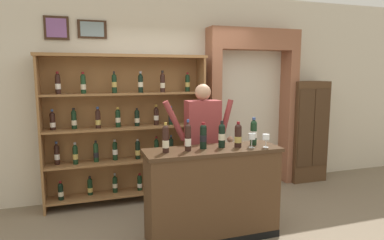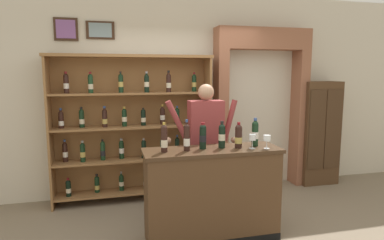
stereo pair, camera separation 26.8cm
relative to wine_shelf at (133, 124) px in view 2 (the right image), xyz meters
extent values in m
cube|color=#7A6B56|center=(0.61, -1.41, -1.11)|extent=(14.00, 14.00, 0.02)
cube|color=beige|center=(0.61, 0.28, 0.40)|extent=(12.00, 0.16, 3.01)
cube|color=#382316|center=(-0.85, 0.19, 1.32)|extent=(0.31, 0.02, 0.31)
cube|color=#80508F|center=(-0.85, 0.17, 1.32)|extent=(0.25, 0.01, 0.25)
cube|color=#382316|center=(-0.40, 0.19, 1.32)|extent=(0.39, 0.02, 0.24)
cube|color=gray|center=(-0.40, 0.17, 1.32)|extent=(0.31, 0.01, 0.20)
cube|color=olive|center=(-1.10, -0.05, -0.06)|extent=(0.03, 0.36, 2.08)
cube|color=olive|center=(1.10, -0.05, -0.06)|extent=(0.03, 0.36, 2.08)
cube|color=olive|center=(0.00, 0.12, -0.06)|extent=(2.23, 0.02, 2.08)
cube|color=olive|center=(0.00, -0.05, -0.97)|extent=(2.17, 0.34, 0.03)
cylinder|color=black|center=(-0.90, -0.08, -0.87)|extent=(0.07, 0.07, 0.19)
sphere|color=black|center=(-0.90, -0.08, -0.76)|extent=(0.07, 0.07, 0.07)
cylinder|color=black|center=(-0.90, -0.08, -0.74)|extent=(0.03, 0.03, 0.07)
cylinder|color=maroon|center=(-0.90, -0.08, -0.71)|extent=(0.03, 0.03, 0.03)
cylinder|color=beige|center=(-0.90, -0.08, -0.88)|extent=(0.07, 0.07, 0.06)
cylinder|color=black|center=(-0.52, -0.01, -0.86)|extent=(0.07, 0.07, 0.19)
sphere|color=black|center=(-0.52, -0.01, -0.76)|extent=(0.07, 0.07, 0.07)
cylinder|color=black|center=(-0.52, -0.01, -0.73)|extent=(0.03, 0.03, 0.07)
cylinder|color=black|center=(-0.52, -0.01, -0.71)|extent=(0.04, 0.04, 0.03)
cylinder|color=tan|center=(-0.52, -0.01, -0.89)|extent=(0.07, 0.07, 0.06)
cylinder|color=black|center=(-0.18, -0.01, -0.86)|extent=(0.07, 0.07, 0.19)
sphere|color=black|center=(-0.18, -0.01, -0.76)|extent=(0.07, 0.07, 0.07)
cylinder|color=black|center=(-0.18, -0.01, -0.73)|extent=(0.03, 0.03, 0.08)
cylinder|color=#99999E|center=(-0.18, -0.01, -0.70)|extent=(0.03, 0.03, 0.03)
cylinder|color=beige|center=(-0.18, -0.01, -0.86)|extent=(0.07, 0.07, 0.06)
cylinder|color=black|center=(0.17, -0.03, -0.87)|extent=(0.07, 0.07, 0.19)
sphere|color=black|center=(0.17, -0.03, -0.77)|extent=(0.07, 0.07, 0.07)
cylinder|color=black|center=(0.17, -0.03, -0.74)|extent=(0.03, 0.03, 0.06)
cylinder|color=maroon|center=(0.17, -0.03, -0.72)|extent=(0.03, 0.03, 0.03)
cylinder|color=silver|center=(0.17, -0.03, -0.89)|extent=(0.07, 0.07, 0.06)
cylinder|color=black|center=(0.52, -0.01, -0.87)|extent=(0.07, 0.07, 0.18)
sphere|color=black|center=(0.52, -0.01, -0.77)|extent=(0.07, 0.07, 0.07)
cylinder|color=black|center=(0.52, -0.01, -0.74)|extent=(0.03, 0.03, 0.07)
cylinder|color=maroon|center=(0.52, -0.01, -0.72)|extent=(0.04, 0.04, 0.03)
cylinder|color=beige|center=(0.52, -0.01, -0.87)|extent=(0.07, 0.07, 0.06)
cylinder|color=black|center=(0.91, -0.06, -0.86)|extent=(0.07, 0.07, 0.20)
sphere|color=black|center=(0.91, -0.06, -0.76)|extent=(0.07, 0.07, 0.07)
cylinder|color=black|center=(0.91, -0.06, -0.73)|extent=(0.03, 0.03, 0.06)
cylinder|color=#B79338|center=(0.91, -0.06, -0.71)|extent=(0.03, 0.03, 0.03)
cylinder|color=beige|center=(0.91, -0.06, -0.87)|extent=(0.07, 0.07, 0.06)
cube|color=olive|center=(0.00, -0.05, -0.50)|extent=(2.17, 0.34, 0.02)
cylinder|color=black|center=(-0.93, 0.00, -0.37)|extent=(0.07, 0.07, 0.23)
sphere|color=black|center=(-0.93, 0.00, -0.25)|extent=(0.07, 0.07, 0.07)
cylinder|color=black|center=(-0.93, 0.00, -0.22)|extent=(0.03, 0.03, 0.08)
cylinder|color=navy|center=(-0.93, 0.00, -0.19)|extent=(0.03, 0.03, 0.03)
cylinder|color=silver|center=(-0.93, 0.00, -0.38)|extent=(0.07, 0.07, 0.07)
cylinder|color=black|center=(-0.69, -0.07, -0.38)|extent=(0.07, 0.07, 0.22)
sphere|color=black|center=(-0.69, -0.07, -0.26)|extent=(0.07, 0.07, 0.07)
cylinder|color=black|center=(-0.69, -0.07, -0.23)|extent=(0.03, 0.03, 0.07)
cylinder|color=#99999E|center=(-0.69, -0.07, -0.20)|extent=(0.04, 0.04, 0.03)
cylinder|color=tan|center=(-0.69, -0.07, -0.38)|extent=(0.07, 0.07, 0.07)
cylinder|color=#19381E|center=(-0.42, -0.03, -0.37)|extent=(0.07, 0.07, 0.23)
sphere|color=#19381E|center=(-0.42, -0.03, -0.25)|extent=(0.07, 0.07, 0.07)
cylinder|color=#19381E|center=(-0.42, -0.03, -0.23)|extent=(0.03, 0.03, 0.06)
cylinder|color=black|center=(-0.42, -0.03, -0.20)|extent=(0.03, 0.03, 0.03)
cylinder|color=black|center=(-0.42, -0.03, -0.39)|extent=(0.07, 0.07, 0.07)
cylinder|color=black|center=(-0.16, -0.01, -0.38)|extent=(0.07, 0.07, 0.22)
sphere|color=black|center=(-0.16, -0.01, -0.26)|extent=(0.07, 0.07, 0.07)
cylinder|color=black|center=(-0.16, -0.01, -0.23)|extent=(0.03, 0.03, 0.07)
cylinder|color=#99999E|center=(-0.16, -0.01, -0.21)|extent=(0.04, 0.04, 0.03)
cylinder|color=silver|center=(-0.16, -0.01, -0.37)|extent=(0.07, 0.07, 0.07)
cylinder|color=black|center=(0.15, -0.06, -0.37)|extent=(0.07, 0.07, 0.23)
sphere|color=black|center=(0.15, -0.06, -0.26)|extent=(0.07, 0.07, 0.07)
cylinder|color=black|center=(0.15, -0.06, -0.23)|extent=(0.03, 0.03, 0.06)
cylinder|color=#99999E|center=(0.15, -0.06, -0.21)|extent=(0.03, 0.03, 0.03)
cylinder|color=tan|center=(0.15, -0.06, -0.39)|extent=(0.07, 0.07, 0.07)
cylinder|color=black|center=(0.42, -0.04, -0.38)|extent=(0.07, 0.07, 0.23)
sphere|color=black|center=(0.42, -0.04, -0.26)|extent=(0.07, 0.07, 0.07)
cylinder|color=black|center=(0.42, -0.04, -0.22)|extent=(0.03, 0.03, 0.08)
cylinder|color=maroon|center=(0.42, -0.04, -0.20)|extent=(0.03, 0.03, 0.03)
cylinder|color=silver|center=(0.42, -0.04, -0.38)|extent=(0.07, 0.07, 0.07)
cylinder|color=black|center=(0.64, -0.04, -0.37)|extent=(0.07, 0.07, 0.23)
sphere|color=black|center=(0.64, -0.04, -0.25)|extent=(0.07, 0.07, 0.07)
cylinder|color=black|center=(0.64, -0.04, -0.22)|extent=(0.03, 0.03, 0.08)
cylinder|color=navy|center=(0.64, -0.04, -0.19)|extent=(0.03, 0.03, 0.03)
cylinder|color=silver|center=(0.64, -0.04, -0.39)|extent=(0.07, 0.07, 0.07)
cylinder|color=#19381E|center=(0.97, -0.04, -0.38)|extent=(0.07, 0.07, 0.21)
sphere|color=#19381E|center=(0.97, -0.04, -0.27)|extent=(0.07, 0.07, 0.07)
cylinder|color=#19381E|center=(0.97, -0.04, -0.24)|extent=(0.03, 0.03, 0.08)
cylinder|color=navy|center=(0.97, -0.04, -0.21)|extent=(0.03, 0.03, 0.03)
cylinder|color=silver|center=(0.97, -0.04, -0.39)|extent=(0.07, 0.07, 0.07)
cube|color=olive|center=(0.00, -0.05, -0.03)|extent=(2.17, 0.34, 0.02)
cylinder|color=black|center=(-0.95, -0.02, 0.08)|extent=(0.07, 0.07, 0.19)
sphere|color=black|center=(-0.95, -0.02, 0.19)|extent=(0.07, 0.07, 0.07)
cylinder|color=black|center=(-0.95, -0.02, 0.22)|extent=(0.03, 0.03, 0.08)
cylinder|color=navy|center=(-0.95, -0.02, 0.25)|extent=(0.03, 0.03, 0.03)
cylinder|color=silver|center=(-0.95, -0.02, 0.05)|extent=(0.07, 0.07, 0.06)
cylinder|color=black|center=(-0.69, -0.01, 0.09)|extent=(0.07, 0.07, 0.21)
sphere|color=black|center=(-0.69, -0.01, 0.20)|extent=(0.07, 0.07, 0.07)
cylinder|color=black|center=(-0.69, -0.01, 0.23)|extent=(0.03, 0.03, 0.07)
cylinder|color=black|center=(-0.69, -0.01, 0.25)|extent=(0.04, 0.04, 0.03)
cylinder|color=beige|center=(-0.69, -0.01, 0.07)|extent=(0.07, 0.07, 0.07)
cylinder|color=black|center=(-0.38, -0.06, 0.09)|extent=(0.07, 0.07, 0.21)
sphere|color=black|center=(-0.38, -0.06, 0.20)|extent=(0.07, 0.07, 0.07)
cylinder|color=black|center=(-0.38, -0.06, 0.23)|extent=(0.03, 0.03, 0.08)
cylinder|color=navy|center=(-0.38, -0.06, 0.26)|extent=(0.04, 0.04, 0.03)
cylinder|color=tan|center=(-0.38, -0.06, 0.07)|extent=(0.07, 0.07, 0.07)
cylinder|color=black|center=(-0.11, -0.05, 0.09)|extent=(0.07, 0.07, 0.21)
sphere|color=black|center=(-0.11, -0.05, 0.20)|extent=(0.07, 0.07, 0.07)
cylinder|color=black|center=(-0.11, -0.05, 0.22)|extent=(0.03, 0.03, 0.07)
cylinder|color=#B79338|center=(-0.11, -0.05, 0.25)|extent=(0.04, 0.04, 0.03)
cylinder|color=beige|center=(-0.11, -0.05, 0.09)|extent=(0.07, 0.07, 0.07)
cylinder|color=black|center=(0.15, -0.03, 0.08)|extent=(0.07, 0.07, 0.19)
sphere|color=black|center=(0.15, -0.03, 0.18)|extent=(0.07, 0.07, 0.07)
cylinder|color=black|center=(0.15, -0.03, 0.21)|extent=(0.03, 0.03, 0.06)
cylinder|color=black|center=(0.15, -0.03, 0.22)|extent=(0.03, 0.03, 0.03)
cylinder|color=beige|center=(0.15, -0.03, 0.07)|extent=(0.07, 0.07, 0.06)
cylinder|color=black|center=(0.43, -0.01, 0.09)|extent=(0.07, 0.07, 0.21)
sphere|color=black|center=(0.43, -0.01, 0.20)|extent=(0.07, 0.07, 0.07)
cylinder|color=black|center=(0.43, -0.01, 0.23)|extent=(0.03, 0.03, 0.08)
cylinder|color=#B79338|center=(0.43, -0.01, 0.26)|extent=(0.03, 0.03, 0.03)
cylinder|color=silver|center=(0.43, -0.01, 0.09)|extent=(0.07, 0.07, 0.07)
cylinder|color=black|center=(0.64, -0.05, 0.08)|extent=(0.07, 0.07, 0.20)
sphere|color=black|center=(0.64, -0.05, 0.19)|extent=(0.07, 0.07, 0.07)
cylinder|color=black|center=(0.64, -0.05, 0.22)|extent=(0.03, 0.03, 0.07)
cylinder|color=navy|center=(0.64, -0.05, 0.24)|extent=(0.03, 0.03, 0.03)
cylinder|color=black|center=(0.64, -0.05, 0.06)|extent=(0.07, 0.07, 0.06)
cylinder|color=#19381E|center=(0.94, -0.03, 0.08)|extent=(0.07, 0.07, 0.20)
sphere|color=#19381E|center=(0.94, -0.03, 0.19)|extent=(0.07, 0.07, 0.07)
cylinder|color=#19381E|center=(0.94, -0.03, 0.22)|extent=(0.03, 0.03, 0.08)
cylinder|color=maroon|center=(0.94, -0.03, 0.26)|extent=(0.03, 0.03, 0.03)
cylinder|color=silver|center=(0.94, -0.03, 0.06)|extent=(0.07, 0.07, 0.06)
cube|color=olive|center=(0.00, -0.05, 0.45)|extent=(2.17, 0.34, 0.02)
cylinder|color=black|center=(-0.86, -0.03, 0.57)|extent=(0.07, 0.07, 0.22)
sphere|color=black|center=(-0.86, -0.03, 0.69)|extent=(0.07, 0.07, 0.07)
cylinder|color=black|center=(-0.86, -0.03, 0.71)|extent=(0.03, 0.03, 0.07)
cylinder|color=maroon|center=(-0.86, -0.03, 0.73)|extent=(0.04, 0.04, 0.03)
cylinder|color=silver|center=(-0.86, -0.03, 0.56)|extent=(0.07, 0.07, 0.07)
cylinder|color=#19381E|center=(-0.55, -0.04, 0.57)|extent=(0.07, 0.07, 0.21)
sphere|color=#19381E|center=(-0.55, -0.04, 0.68)|extent=(0.07, 0.07, 0.07)
cylinder|color=#19381E|center=(-0.55, -0.04, 0.71)|extent=(0.03, 0.03, 0.07)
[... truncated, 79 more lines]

